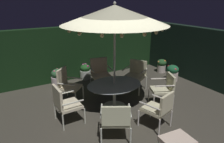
# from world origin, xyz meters

# --- Properties ---
(ground_plane) EXTENTS (7.96, 6.60, 0.02)m
(ground_plane) POSITION_xyz_m (0.00, 0.00, -0.01)
(ground_plane) COLOR #423D34
(hedge_backdrop_rear) EXTENTS (7.96, 0.30, 1.98)m
(hedge_backdrop_rear) POSITION_xyz_m (0.00, 3.15, 0.99)
(hedge_backdrop_rear) COLOR black
(hedge_backdrop_rear) RESTS_ON ground_plane
(hedge_backdrop_right) EXTENTS (0.30, 6.60, 1.98)m
(hedge_backdrop_right) POSITION_xyz_m (3.83, 0.00, 0.99)
(hedge_backdrop_right) COLOR black
(hedge_backdrop_right) RESTS_ON ground_plane
(patio_dining_table) EXTENTS (1.54, 1.23, 0.72)m
(patio_dining_table) POSITION_xyz_m (0.21, 0.35, 0.55)
(patio_dining_table) COLOR silver
(patio_dining_table) RESTS_ON ground_plane
(patio_umbrella) EXTENTS (2.69, 2.69, 2.86)m
(patio_umbrella) POSITION_xyz_m (0.21, 0.35, 2.55)
(patio_umbrella) COLOR silver
(patio_umbrella) RESTS_ON ground_plane
(patio_chair_north) EXTENTS (0.79, 0.79, 1.01)m
(patio_chair_north) POSITION_xyz_m (-0.80, 1.38, 0.57)
(patio_chair_north) COLOR silver
(patio_chair_north) RESTS_ON ground_plane
(patio_chair_northeast) EXTENTS (0.61, 0.66, 0.98)m
(patio_chair_northeast) POSITION_xyz_m (-1.23, 0.29, 0.55)
(patio_chair_northeast) COLOR silver
(patio_chair_northeast) RESTS_ON ground_plane
(patio_chair_east) EXTENTS (0.86, 0.86, 0.91)m
(patio_chair_east) POSITION_xyz_m (-0.49, -0.90, 0.53)
(patio_chair_east) COLOR silver
(patio_chair_east) RESTS_ON ground_plane
(patio_chair_southeast) EXTENTS (0.70, 0.74, 0.93)m
(patio_chair_southeast) POSITION_xyz_m (0.61, -1.03, 0.54)
(patio_chair_southeast) COLOR silver
(patio_chair_southeast) RESTS_ON ground_plane
(patio_chair_south) EXTENTS (0.76, 0.76, 0.93)m
(patio_chair_south) POSITION_xyz_m (1.51, -0.26, 0.55)
(patio_chair_south) COLOR silver
(patio_chair_south) RESTS_ON ground_plane
(patio_chair_southwest) EXTENTS (0.86, 0.87, 0.99)m
(patio_chair_southwest) POSITION_xyz_m (1.46, 1.06, 0.58)
(patio_chair_southwest) COLOR silver
(patio_chair_southwest) RESTS_ON ground_plane
(patio_chair_west) EXTENTS (0.73, 0.68, 1.03)m
(patio_chair_west) POSITION_xyz_m (0.49, 1.76, 0.60)
(patio_chair_west) COLOR silver
(patio_chair_west) RESTS_ON ground_plane
(ottoman_footrest) EXTENTS (0.61, 0.52, 0.43)m
(ottoman_footrest) POSITION_xyz_m (0.23, -1.96, 0.37)
(ottoman_footrest) COLOR silver
(ottoman_footrest) RESTS_ON ground_plane
(potted_plant_left_near) EXTENTS (0.39, 0.39, 0.55)m
(potted_plant_left_near) POSITION_xyz_m (3.44, 1.94, 0.30)
(potted_plant_left_near) COLOR beige
(potted_plant_left_near) RESTS_ON ground_plane
(potted_plant_back_right) EXTENTS (0.41, 0.41, 0.56)m
(potted_plant_back_right) POSITION_xyz_m (0.40, 2.83, 0.28)
(potted_plant_back_right) COLOR beige
(potted_plant_back_right) RESTS_ON ground_plane
(potted_plant_back_center) EXTENTS (0.44, 0.44, 0.60)m
(potted_plant_back_center) POSITION_xyz_m (3.13, 1.02, 0.31)
(potted_plant_back_center) COLOR beige
(potted_plant_back_center) RESTS_ON ground_plane
(potted_plant_right_far) EXTENTS (0.47, 0.47, 0.69)m
(potted_plant_right_far) POSITION_xyz_m (-0.77, 2.45, 0.34)
(potted_plant_right_far) COLOR beige
(potted_plant_right_far) RESTS_ON ground_plane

